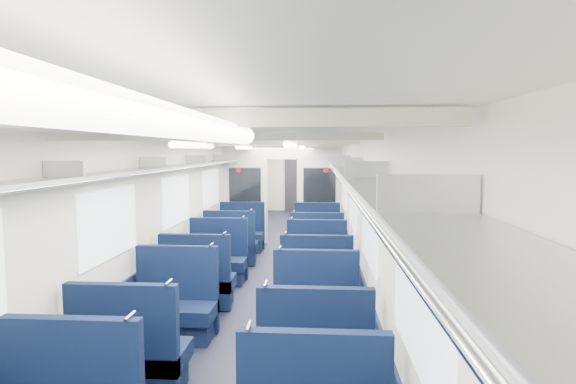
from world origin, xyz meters
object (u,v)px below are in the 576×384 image
end_door (295,184)px  seat_14 (217,262)px  seat_11 (316,316)px  seat_13 (316,285)px  seat_17 (317,250)px  seat_18 (241,236)px  seat_15 (317,265)px  seat_16 (231,247)px  seat_8 (130,359)px  seat_9 (315,364)px  bulkhead (282,192)px  seat_10 (175,309)px  seat_12 (198,284)px  seat_19 (317,237)px

end_door → seat_14: 9.23m
seat_11 → seat_13: same height
seat_17 → seat_18: bearing=141.0°
seat_11 → seat_15: size_ratio=1.00×
seat_16 → seat_17: same height
seat_8 → seat_15: bearing=64.3°
seat_13 → seat_17: bearing=90.0°
seat_8 → seat_11: bearing=35.0°
seat_9 → seat_13: bearing=90.0°
seat_8 → seat_18: bearing=90.0°
end_door → bulkhead: size_ratio=0.71×
seat_9 → seat_10: (-1.66, 1.27, 0.00)m
end_door → bulkhead: bulkhead is taller
bulkhead → seat_12: (-0.83, -4.47, -0.89)m
end_door → seat_14: size_ratio=1.81×
seat_11 → seat_16: 3.92m
seat_9 → seat_12: 2.83m
seat_10 → seat_13: same height
seat_9 → seat_10: size_ratio=1.00×
seat_11 → seat_19: size_ratio=1.00×
bulkhead → seat_11: bulkhead is taller
end_door → seat_8: end_door is taller
seat_14 → seat_17: same height
end_door → bulkhead: 5.93m
seat_8 → seat_10: 1.27m
seat_18 → seat_8: bearing=-90.0°
seat_15 → seat_16: bearing=142.7°
seat_17 → seat_12: bearing=-126.3°
seat_14 → seat_12: bearing=-90.0°
seat_13 → seat_19: 3.54m
seat_14 → seat_17: 1.95m
seat_12 → seat_18: same height
seat_11 → seat_17: (0.00, 3.40, 0.00)m
seat_9 → seat_11: bearing=90.0°
seat_13 → seat_12: bearing=-178.4°
seat_15 → seat_19: size_ratio=1.00×
seat_15 → seat_18: (-1.66, 2.46, 0.00)m
seat_12 → seat_16: size_ratio=1.00×
end_door → seat_16: size_ratio=1.81×
end_door → seat_8: size_ratio=1.81×
seat_13 → seat_9: bearing=-90.0°
seat_10 → seat_13: size_ratio=1.00×
seat_16 → seat_18: bearing=90.0°
bulkhead → seat_18: 1.50m
seat_13 → seat_18: (-1.66, 3.56, 0.00)m
seat_16 → seat_13: bearing=-54.9°
end_door → seat_12: size_ratio=1.81×
seat_18 → seat_9: bearing=-74.3°
seat_13 → seat_16: same height
bulkhead → seat_14: 3.47m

